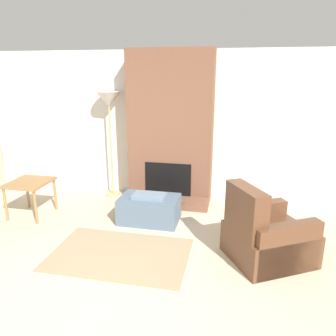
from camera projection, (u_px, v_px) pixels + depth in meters
ground_plane at (102, 323)px, 3.03m from camera, size 24.00×24.00×0.00m
wall_back at (173, 126)px, 5.85m from camera, size 7.14×0.06×2.60m
fireplace at (170, 131)px, 5.62m from camera, size 1.44×0.71×2.60m
ottoman at (149, 209)px, 5.04m from camera, size 0.90×0.58×0.44m
armchair at (264, 238)px, 3.97m from camera, size 1.20×1.16×0.98m
side_table at (30, 186)px, 5.18m from camera, size 0.59×0.64×0.57m
floor_lamp_left at (109, 103)px, 5.72m from camera, size 0.43×0.43×1.90m
area_rug at (120, 254)px, 4.16m from camera, size 1.73×1.13×0.01m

